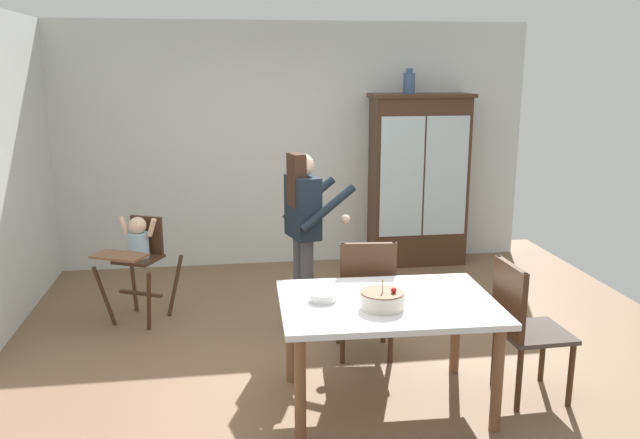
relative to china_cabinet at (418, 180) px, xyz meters
name	(u,v)px	position (x,y,z in m)	size (l,w,h in m)	color
ground_plane	(331,358)	(-1.38, -2.37, -0.97)	(6.24, 6.24, 0.00)	brown
wall_back	(294,145)	(-1.38, 0.26, 0.38)	(5.32, 0.06, 2.70)	silver
china_cabinet	(418,180)	(0.00, 0.00, 0.00)	(1.12, 0.48, 1.93)	#422819
ceramic_vase	(409,82)	(-0.14, 0.00, 1.08)	(0.13, 0.13, 0.27)	#3D567F
high_chair_with_toddler	(138,250)	(-2.93, -1.35, -0.32)	(0.77, 0.83, 0.95)	#422819
adult_person	(304,220)	(-1.51, -1.73, 0.00)	(0.60, 0.58, 1.53)	#47474C
dining_table	(387,314)	(-1.13, -3.11, -0.32)	(1.43, 1.02, 0.74)	silver
birthday_cake	(382,300)	(-1.20, -3.23, -0.18)	(0.28, 0.28, 0.19)	beige
serving_bowl	(323,296)	(-1.55, -3.04, -0.20)	(0.18, 0.18, 0.06)	silver
dining_chair_far_side	(366,291)	(-1.12, -2.40, -0.41)	(0.48, 0.48, 0.96)	#422819
dining_chair_right_end	(521,321)	(-0.21, -3.14, -0.41)	(0.45, 0.45, 0.96)	#422819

